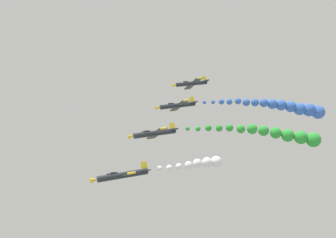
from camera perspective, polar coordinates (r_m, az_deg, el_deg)
The scene contains 7 objects.
airplane_lead at distance 71.27m, azimuth -6.54°, elevation -7.89°, with size 8.51×10.35×5.00m.
smoke_trail_lead at distance 75.72m, azimuth 4.75°, elevation -6.26°, with size 2.38×12.63×2.15m.
airplane_left_inner at distance 82.80m, azimuth -2.00°, elevation -2.03°, with size 8.31×10.35×5.35m.
smoke_trail_left_inner at distance 90.51m, azimuth 15.67°, elevation -2.13°, with size 11.36×27.61×4.85m.
airplane_right_inner at distance 97.85m, azimuth 1.28°, elevation 1.93°, with size 8.41×10.35×5.18m.
smoke_trail_right_inner at distance 109.12m, azimuth 16.95°, elevation 1.56°, with size 9.94×31.39×5.92m.
airplane_left_outer at distance 110.79m, azimuth 3.26°, elevation 5.03°, with size 8.39×10.35×5.22m.
Camera 1 is at (-80.08, 31.47, 166.16)m, focal length 43.17 mm.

